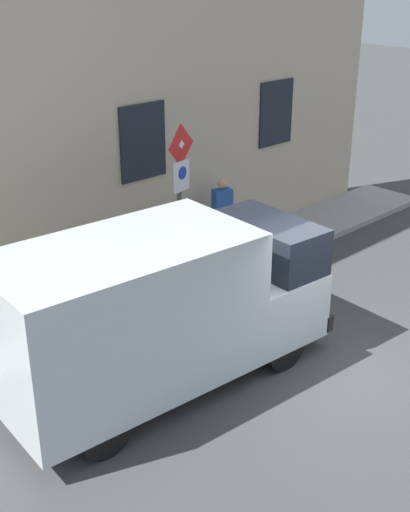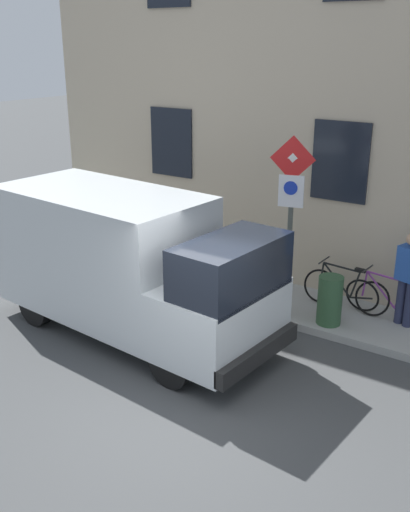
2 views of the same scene
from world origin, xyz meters
The scene contains 9 objects.
ground_plane centered at (0.00, 0.00, 0.00)m, with size 80.00×80.00×0.00m, color #404243.
sidewalk_slab centered at (3.94, 0.00, 0.07)m, with size 1.67×16.39×0.14m, color #9E9F9B.
building_facade centered at (5.12, 0.00, 4.40)m, with size 0.75×14.39×8.79m.
sign_post_stacked centered at (3.32, 0.29, 2.29)m, with size 0.20×0.55×3.19m.
delivery_van centered at (1.42, 2.41, 1.33)m, with size 2.41×5.47×2.50m.
bicycle_purple centered at (4.22, -1.35, 0.51)m, with size 0.46×1.71×0.89m.
bicycle_black centered at (4.22, -0.50, 0.51)m, with size 0.46×1.71×0.89m.
pedestrian centered at (4.17, -1.63, 1.07)m, with size 0.38×0.46×1.72m.
litter_bin centered at (3.46, -0.51, 0.59)m, with size 0.44×0.44×0.90m, color #2D5133.
Camera 1 is at (-5.41, 7.95, 6.04)m, focal length 46.83 mm.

